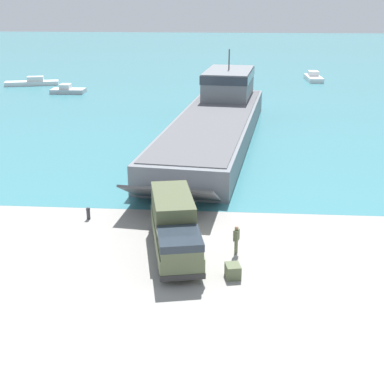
% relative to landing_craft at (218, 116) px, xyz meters
% --- Properties ---
extents(ground_plane, '(240.00, 240.00, 0.00)m').
position_rel_landing_craft_xyz_m(ground_plane, '(-1.29, -26.36, -2.00)').
color(ground_plane, gray).
extents(water_surface, '(240.00, 180.00, 0.01)m').
position_rel_landing_craft_xyz_m(water_surface, '(-1.29, 68.09, -2.00)').
color(water_surface, teal).
rests_on(water_surface, ground_plane).
extents(landing_craft, '(11.47, 39.14, 8.07)m').
position_rel_landing_craft_xyz_m(landing_craft, '(0.00, 0.00, 0.00)').
color(landing_craft, slate).
rests_on(landing_craft, ground_plane).
extents(military_truck, '(3.91, 8.21, 3.15)m').
position_rel_landing_craft_xyz_m(military_truck, '(-1.68, -28.23, -0.40)').
color(military_truck, '#566042').
rests_on(military_truck, ground_plane).
extents(soldier_on_ramp, '(0.38, 0.50, 1.75)m').
position_rel_landing_craft_xyz_m(soldier_on_ramp, '(1.90, -28.21, -0.99)').
color(soldier_on_ramp, '#566042').
rests_on(soldier_on_ramp, ground_plane).
extents(moored_boat_a, '(8.78, 4.06, 1.43)m').
position_rel_landing_craft_xyz_m(moored_boat_a, '(-31.41, 30.41, -1.53)').
color(moored_boat_a, white).
rests_on(moored_boat_a, ground_plane).
extents(moored_boat_b, '(2.64, 6.74, 1.56)m').
position_rel_landing_craft_xyz_m(moored_boat_b, '(15.65, 39.15, -1.48)').
color(moored_boat_b, white).
rests_on(moored_boat_b, ground_plane).
extents(moored_boat_c, '(5.09, 2.64, 1.35)m').
position_rel_landing_craft_xyz_m(moored_boat_c, '(-23.47, 23.63, -1.55)').
color(moored_boat_c, '#B7BABF').
rests_on(moored_boat_c, ground_plane).
extents(mooring_bollard, '(0.29, 0.29, 0.85)m').
position_rel_landing_craft_xyz_m(mooring_bollard, '(-7.99, -23.83, -1.54)').
color(mooring_bollard, '#333338').
rests_on(mooring_bollard, ground_plane).
extents(cargo_crate, '(0.92, 1.04, 0.75)m').
position_rel_landing_craft_xyz_m(cargo_crate, '(1.72, -31.02, -1.63)').
color(cargo_crate, '#566042').
rests_on(cargo_crate, ground_plane).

